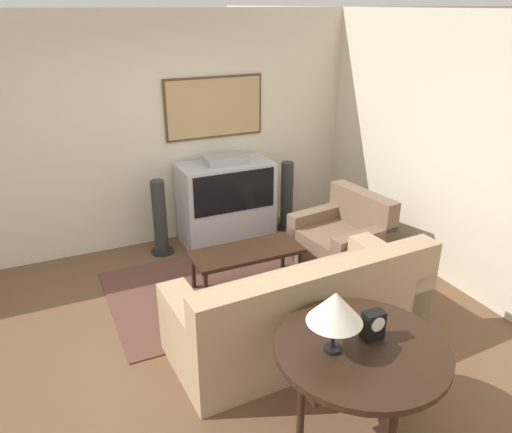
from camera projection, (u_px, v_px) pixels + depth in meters
name	position (u px, v px, depth m)	size (l,w,h in m)	color
ground_plane	(212.00, 334.00, 4.49)	(12.00, 12.00, 0.00)	brown
wall_back	(145.00, 134.00, 5.74)	(12.00, 0.10, 2.70)	beige
wall_right	(455.00, 155.00, 4.97)	(0.06, 12.00, 2.70)	beige
area_rug	(232.00, 284.00, 5.27)	(2.51, 1.64, 0.01)	brown
tv	(226.00, 201.00, 6.09)	(1.11, 0.57, 1.09)	#B7B7BC
couch	(302.00, 313.00, 4.23)	(2.23, 1.03, 0.91)	tan
armchair	(342.00, 241.00, 5.60)	(0.92, 1.02, 0.82)	brown
coffee_table	(247.00, 254.00, 5.10)	(1.14, 0.48, 0.42)	black
console_table	(361.00, 354.00, 3.18)	(1.12, 1.12, 0.74)	black
table_lamp	(335.00, 308.00, 2.99)	(0.35, 0.35, 0.42)	black
mantel_clock	(373.00, 325.00, 3.19)	(0.14, 0.10, 0.20)	black
speaker_tower_left	(160.00, 219.00, 5.80)	(0.27, 0.27, 0.90)	black
speaker_tower_right	(287.00, 198.00, 6.44)	(0.27, 0.27, 0.90)	black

